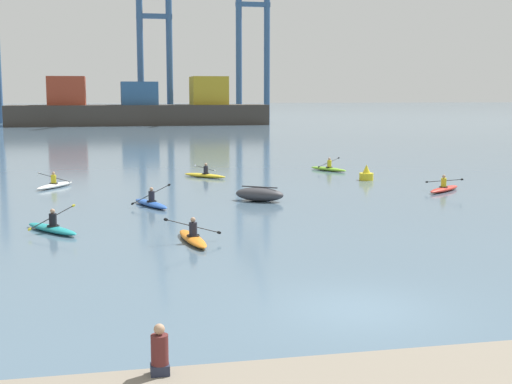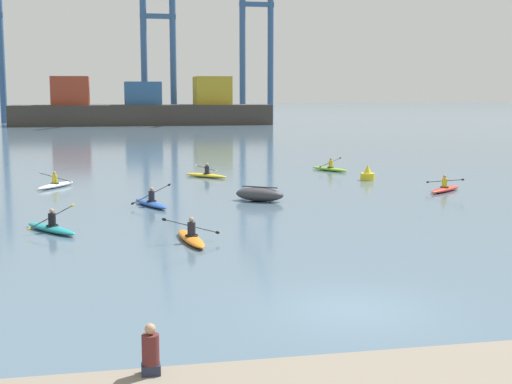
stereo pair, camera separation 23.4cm
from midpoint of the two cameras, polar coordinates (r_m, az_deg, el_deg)
The scene contains 14 objects.
ground_plane at distance 18.52m, azimuth 7.84°, elevation -9.33°, with size 800.00×800.00×0.00m, color slate.
container_barge at distance 127.29m, azimuth -9.38°, elevation 6.65°, with size 44.79×9.47×8.50m.
gantry_crane_west_mid at distance 136.75m, azimuth -8.19°, elevation 12.30°, with size 6.67×19.43×31.30m.
gantry_crane_east_mid at distance 143.50m, azimuth -0.27°, elevation 12.83°, with size 6.89×16.95×33.95m.
capsized_dinghy at distance 36.30m, azimuth 0.09°, elevation -0.19°, with size 2.77×2.37×0.76m.
channel_buoy at distance 45.71m, azimuth 8.72°, elevation 1.40°, with size 0.90×0.90×1.00m.
kayak_red at distance 41.31m, azimuth 14.73°, elevation 0.29°, with size 3.01×2.62×0.95m.
kayak_teal at distance 29.40m, azimuth -16.29°, elevation -2.78°, with size 2.45×3.13×1.04m.
kayak_blue at distance 35.03m, azimuth -8.63°, elevation -0.87°, with size 2.03×3.38×1.08m.
kayak_lime at distance 50.89m, azimuth 5.71°, elevation 1.90°, with size 2.15×3.27×0.95m.
kayak_orange at distance 26.46m, azimuth -5.37°, elevation -3.66°, with size 2.20×3.45×0.99m.
kayak_white at distance 43.21m, azimuth -16.02°, elevation 0.56°, with size 2.25×3.23×0.95m.
kayak_yellow at distance 46.74m, azimuth -4.28°, elevation 1.38°, with size 2.77×2.89×0.95m.
seated_onlooker at distance 12.49m, azimuth -8.29°, elevation -12.62°, with size 0.32×0.30×0.90m.
Camera 1 is at (-6.16, -16.60, 5.46)m, focal length 49.78 mm.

